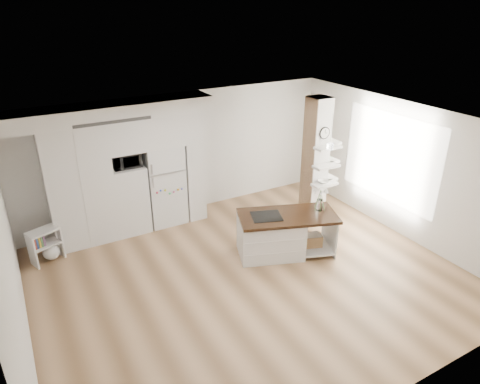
# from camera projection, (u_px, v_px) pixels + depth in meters

# --- Properties ---
(floor) EXTENTS (7.00, 6.00, 0.01)m
(floor) POSITION_uv_depth(u_px,v_px,m) (249.00, 277.00, 7.51)
(floor) COLOR tan
(floor) RESTS_ON ground
(room) EXTENTS (7.04, 6.04, 2.72)m
(room) POSITION_uv_depth(u_px,v_px,m) (250.00, 180.00, 6.74)
(room) COLOR white
(room) RESTS_ON ground
(cabinet_wall) EXTENTS (4.00, 0.71, 2.70)m
(cabinet_wall) POSITION_uv_depth(u_px,v_px,m) (117.00, 164.00, 8.35)
(cabinet_wall) COLOR silver
(cabinet_wall) RESTS_ON floor
(refrigerator) EXTENTS (0.78, 0.69, 1.75)m
(refrigerator) POSITION_uv_depth(u_px,v_px,m) (164.00, 184.00, 9.04)
(refrigerator) COLOR silver
(refrigerator) RESTS_ON floor
(column) EXTENTS (0.69, 0.90, 2.70)m
(column) POSITION_uv_depth(u_px,v_px,m) (320.00, 162.00, 8.90)
(column) COLOR silver
(column) RESTS_ON floor
(window) EXTENTS (0.00, 2.40, 2.40)m
(window) POSITION_uv_depth(u_px,v_px,m) (390.00, 158.00, 8.67)
(window) COLOR white
(window) RESTS_ON room
(pendant_light) EXTENTS (0.12, 0.12, 0.10)m
(pendant_light) POSITION_uv_depth(u_px,v_px,m) (329.00, 144.00, 7.50)
(pendant_light) COLOR white
(pendant_light) RESTS_ON room
(kitchen_island) EXTENTS (1.99, 1.43, 1.38)m
(kitchen_island) POSITION_uv_depth(u_px,v_px,m) (277.00, 234.00, 8.02)
(kitchen_island) COLOR silver
(kitchen_island) RESTS_ON floor
(bookshelf) EXTENTS (0.62, 0.48, 0.64)m
(bookshelf) POSITION_uv_depth(u_px,v_px,m) (47.00, 247.00, 7.87)
(bookshelf) COLOR silver
(bookshelf) RESTS_ON floor
(floor_plant_a) EXTENTS (0.28, 0.25, 0.45)m
(floor_plant_a) POSITION_uv_depth(u_px,v_px,m) (305.00, 209.00, 9.40)
(floor_plant_a) COLOR #41732E
(floor_plant_a) RESTS_ON floor
(floor_plant_b) EXTENTS (0.34, 0.34, 0.48)m
(floor_plant_b) POSITION_uv_depth(u_px,v_px,m) (313.00, 204.00, 9.61)
(floor_plant_b) COLOR #41732E
(floor_plant_b) RESTS_ON floor
(microwave) EXTENTS (0.54, 0.37, 0.30)m
(microwave) POSITION_uv_depth(u_px,v_px,m) (126.00, 160.00, 8.37)
(microwave) COLOR #2D2D2D
(microwave) RESTS_ON cabinet_wall
(shelf_plant) EXTENTS (0.27, 0.23, 0.30)m
(shelf_plant) POSITION_uv_depth(u_px,v_px,m) (325.00, 150.00, 9.08)
(shelf_plant) COLOR #41732E
(shelf_plant) RESTS_ON column
(decor_bowl) EXTENTS (0.22, 0.22, 0.05)m
(decor_bowl) POSITION_uv_depth(u_px,v_px,m) (323.00, 182.00, 8.83)
(decor_bowl) COLOR white
(decor_bowl) RESTS_ON column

